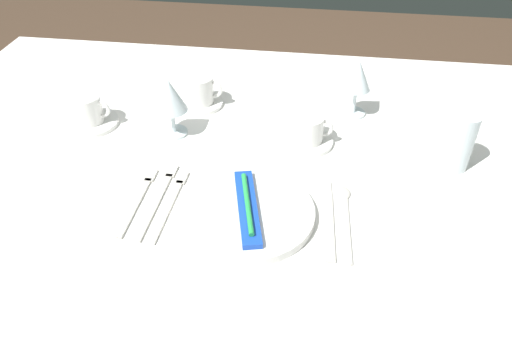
# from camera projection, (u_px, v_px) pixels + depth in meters

# --- Properties ---
(ground_plane) EXTENTS (6.00, 6.00, 0.00)m
(ground_plane) POSITION_uv_depth(u_px,v_px,m) (263.00, 341.00, 1.57)
(ground_plane) COLOR #4C3828
(dining_table) EXTENTS (1.80, 1.11, 0.74)m
(dining_table) POSITION_uv_depth(u_px,v_px,m) (266.00, 183.00, 1.16)
(dining_table) COLOR white
(dining_table) RESTS_ON ground
(dinner_plate) EXTENTS (0.26, 0.26, 0.02)m
(dinner_plate) POSITION_uv_depth(u_px,v_px,m) (248.00, 213.00, 0.95)
(dinner_plate) COLOR white
(dinner_plate) RESTS_ON dining_table
(toothbrush_package) EXTENTS (0.08, 0.21, 0.02)m
(toothbrush_package) POSITION_uv_depth(u_px,v_px,m) (247.00, 206.00, 0.94)
(toothbrush_package) COLOR blue
(toothbrush_package) RESTS_ON dinner_plate
(fork_outer) EXTENTS (0.03, 0.22, 0.00)m
(fork_outer) POSITION_uv_depth(u_px,v_px,m) (171.00, 202.00, 0.99)
(fork_outer) COLOR beige
(fork_outer) RESTS_ON dining_table
(fork_inner) EXTENTS (0.02, 0.23, 0.00)m
(fork_inner) POSITION_uv_depth(u_px,v_px,m) (159.00, 197.00, 1.00)
(fork_inner) COLOR beige
(fork_inner) RESTS_ON dining_table
(fork_salad) EXTENTS (0.02, 0.21, 0.00)m
(fork_salad) POSITION_uv_depth(u_px,v_px,m) (139.00, 198.00, 0.99)
(fork_salad) COLOR beige
(fork_salad) RESTS_ON dining_table
(dinner_knife) EXTENTS (0.03, 0.22, 0.00)m
(dinner_knife) POSITION_uv_depth(u_px,v_px,m) (329.00, 220.00, 0.94)
(dinner_knife) COLOR beige
(dinner_knife) RESTS_ON dining_table
(spoon_soup) EXTENTS (0.03, 0.21, 0.01)m
(spoon_soup) POSITION_uv_depth(u_px,v_px,m) (345.00, 213.00, 0.96)
(spoon_soup) COLOR beige
(spoon_soup) RESTS_ON dining_table
(saucer_left) EXTENTS (0.13, 0.13, 0.01)m
(saucer_left) POSITION_uv_depth(u_px,v_px,m) (305.00, 141.00, 1.15)
(saucer_left) COLOR white
(saucer_left) RESTS_ON dining_table
(coffee_cup_left) EXTENTS (0.10, 0.08, 0.06)m
(coffee_cup_left) POSITION_uv_depth(u_px,v_px,m) (307.00, 128.00, 1.13)
(coffee_cup_left) COLOR white
(coffee_cup_left) RESTS_ON saucer_left
(saucer_right) EXTENTS (0.14, 0.14, 0.01)m
(saucer_right) POSITION_uv_depth(u_px,v_px,m) (90.00, 123.00, 1.21)
(saucer_right) COLOR white
(saucer_right) RESTS_ON dining_table
(coffee_cup_right) EXTENTS (0.10, 0.07, 0.07)m
(coffee_cup_right) POSITION_uv_depth(u_px,v_px,m) (88.00, 109.00, 1.19)
(coffee_cup_right) COLOR white
(coffee_cup_right) RESTS_ON saucer_right
(saucer_far) EXTENTS (0.12, 0.12, 0.01)m
(saucer_far) POSITION_uv_depth(u_px,v_px,m) (199.00, 103.00, 1.29)
(saucer_far) COLOR white
(saucer_far) RESTS_ON dining_table
(coffee_cup_far) EXTENTS (0.10, 0.08, 0.07)m
(coffee_cup_far) POSITION_uv_depth(u_px,v_px,m) (199.00, 89.00, 1.26)
(coffee_cup_far) COLOR white
(coffee_cup_far) RESTS_ON saucer_far
(wine_glass_centre) EXTENTS (0.08, 0.08, 0.14)m
(wine_glass_centre) POSITION_uv_depth(u_px,v_px,m) (170.00, 98.00, 1.12)
(wine_glass_centre) COLOR silver
(wine_glass_centre) RESTS_ON dining_table
(wine_glass_left) EXTENTS (0.07, 0.07, 0.15)m
(wine_glass_left) POSITION_uv_depth(u_px,v_px,m) (358.00, 78.00, 1.19)
(wine_glass_left) COLOR silver
(wine_glass_left) RESTS_ON dining_table
(drink_tumbler) EXTENTS (0.06, 0.06, 0.13)m
(drink_tumbler) POSITION_uv_depth(u_px,v_px,m) (458.00, 144.00, 1.05)
(drink_tumbler) COLOR silver
(drink_tumbler) RESTS_ON dining_table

